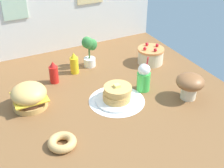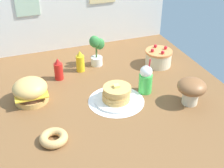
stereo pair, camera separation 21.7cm
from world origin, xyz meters
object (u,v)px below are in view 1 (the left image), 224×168
object	(u,v)px
potted_plant	(89,50)
ketchup_bottle	(54,73)
cream_soda_cup	(144,78)
mushroom_stool	(190,84)
mustard_bottle	(74,64)
pancake_stack	(117,95)
burger	(29,96)
donut_pink_glaze	(62,142)
layer_cake	(151,55)

from	to	relation	value
potted_plant	ketchup_bottle	bearing A→B (deg)	-160.41
cream_soda_cup	mushroom_stool	world-z (taller)	cream_soda_cup
mustard_bottle	pancake_stack	bearing A→B (deg)	-76.58
burger	pancake_stack	bearing A→B (deg)	-20.75
donut_pink_glaze	cream_soda_cup	bearing A→B (deg)	22.17
ketchup_bottle	burger	bearing A→B (deg)	-136.44
layer_cake	ketchup_bottle	bearing A→B (deg)	176.00
layer_cake	ketchup_bottle	xyz separation A→B (m)	(-0.87, 0.06, 0.01)
layer_cake	potted_plant	size ratio (longest dim) A/B	0.82
pancake_stack	potted_plant	xyz separation A→B (m)	(0.04, 0.59, 0.10)
mustard_bottle	potted_plant	xyz separation A→B (m)	(0.16, 0.06, 0.07)
potted_plant	burger	bearing A→B (deg)	-149.05
burger	cream_soda_cup	bearing A→B (deg)	-12.12
burger	cream_soda_cup	distance (m)	0.85
burger	cream_soda_cup	world-z (taller)	cream_soda_cup
layer_cake	mustard_bottle	xyz separation A→B (m)	(-0.67, 0.13, 0.01)
pancake_stack	ketchup_bottle	world-z (taller)	ketchup_bottle
potted_plant	layer_cake	bearing A→B (deg)	-20.57
ketchup_bottle	mushroom_stool	distance (m)	1.05
donut_pink_glaze	mushroom_stool	world-z (taller)	mushroom_stool
burger	cream_soda_cup	xyz separation A→B (m)	(0.83, -0.18, 0.02)
potted_plant	mustard_bottle	bearing A→B (deg)	-160.85
pancake_stack	mushroom_stool	xyz separation A→B (m)	(0.49, -0.20, 0.07)
ketchup_bottle	donut_pink_glaze	bearing A→B (deg)	-104.04
cream_soda_cup	potted_plant	distance (m)	0.59
burger	potted_plant	distance (m)	0.72
layer_cake	mushroom_stool	size ratio (longest dim) A/B	1.13
pancake_stack	ketchup_bottle	distance (m)	0.57
mustard_bottle	cream_soda_cup	world-z (taller)	cream_soda_cup
donut_pink_glaze	mushroom_stool	size ratio (longest dim) A/B	0.85
layer_cake	cream_soda_cup	distance (m)	0.47
ketchup_bottle	cream_soda_cup	xyz separation A→B (m)	(0.58, -0.42, 0.02)
cream_soda_cup	pancake_stack	bearing A→B (deg)	-170.53
mustard_bottle	mushroom_stool	bearing A→B (deg)	-50.01
pancake_stack	mustard_bottle	bearing A→B (deg)	103.42
burger	mushroom_stool	bearing A→B (deg)	-21.49
mustard_bottle	donut_pink_glaze	distance (m)	0.89
burger	mushroom_stool	size ratio (longest dim) A/B	1.21
layer_cake	cream_soda_cup	world-z (taller)	cream_soda_cup
mustard_bottle	potted_plant	bearing A→B (deg)	19.15
mushroom_stool	burger	bearing A→B (deg)	158.51
layer_cake	mushroom_stool	xyz separation A→B (m)	(-0.06, -0.60, 0.05)
ketchup_bottle	potted_plant	distance (m)	0.39
cream_soda_cup	potted_plant	bearing A→B (deg)	111.27
mustard_bottle	donut_pink_glaze	world-z (taller)	mustard_bottle
burger	pancake_stack	world-z (taller)	burger
burger	pancake_stack	size ratio (longest dim) A/B	0.78
ketchup_bottle	donut_pink_glaze	xyz separation A→B (m)	(-0.18, -0.73, -0.06)
cream_soda_cup	potted_plant	world-z (taller)	potted_plant
ketchup_bottle	cream_soda_cup	size ratio (longest dim) A/B	0.67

